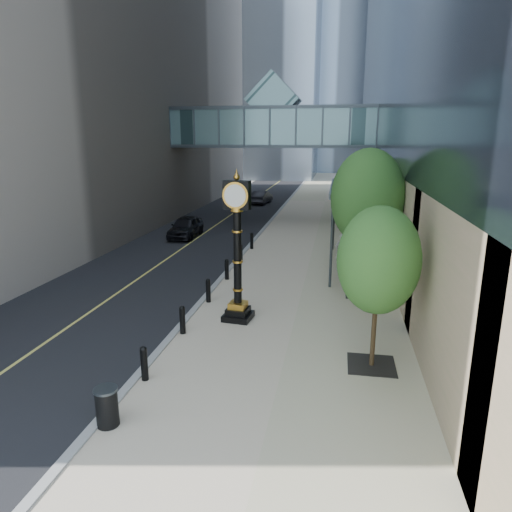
# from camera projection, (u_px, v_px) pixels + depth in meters

# --- Properties ---
(ground) EXTENTS (320.00, 320.00, 0.00)m
(ground) POSITION_uv_depth(u_px,v_px,m) (231.00, 412.00, 11.38)
(ground) COLOR gray
(ground) RESTS_ON ground
(road) EXTENTS (8.00, 180.00, 0.02)m
(road) POSITION_uv_depth(u_px,v_px,m) (252.00, 200.00, 50.71)
(road) COLOR black
(road) RESTS_ON ground
(sidewalk) EXTENTS (8.00, 180.00, 0.06)m
(sidewalk) POSITION_uv_depth(u_px,v_px,m) (325.00, 202.00, 49.32)
(sidewalk) COLOR #C0AF94
(sidewalk) RESTS_ON ground
(curb) EXTENTS (0.25, 180.00, 0.07)m
(curb) POSITION_uv_depth(u_px,v_px,m) (288.00, 201.00, 50.01)
(curb) COLOR gray
(curb) RESTS_ON ground
(distant_tower_c) EXTENTS (22.00, 22.00, 65.00)m
(distant_tower_c) POSITION_uv_depth(u_px,v_px,m) (313.00, 36.00, 118.69)
(distant_tower_c) COLOR silver
(distant_tower_c) RESTS_ON ground
(skywalk) EXTENTS (17.00, 4.20, 5.80)m
(skywalk) POSITION_uv_depth(u_px,v_px,m) (273.00, 125.00, 36.66)
(skywalk) COLOR slate
(skywalk) RESTS_ON ground
(entrance_canopy) EXTENTS (3.00, 8.00, 4.38)m
(entrance_canopy) POSITION_uv_depth(u_px,v_px,m) (360.00, 188.00, 23.08)
(entrance_canopy) COLOR #383F44
(entrance_canopy) RESTS_ON ground
(bollard_row) EXTENTS (0.20, 16.20, 0.90)m
(bollard_row) POSITION_uv_depth(u_px,v_px,m) (218.00, 280.00, 20.30)
(bollard_row) COLOR black
(bollard_row) RESTS_ON sidewalk
(street_trees) EXTENTS (3.02, 28.38, 6.21)m
(street_trees) POSITION_uv_depth(u_px,v_px,m) (361.00, 195.00, 24.60)
(street_trees) COLOR black
(street_trees) RESTS_ON sidewalk
(street_clock) EXTENTS (1.11, 1.11, 5.37)m
(street_clock) POSITION_uv_depth(u_px,v_px,m) (238.00, 259.00, 16.51)
(street_clock) COLOR black
(street_clock) RESTS_ON sidewalk
(trash_bin) EXTENTS (0.69, 0.69, 0.90)m
(trash_bin) POSITION_uv_depth(u_px,v_px,m) (107.00, 408.00, 10.65)
(trash_bin) COLOR black
(trash_bin) RESTS_ON sidewalk
(pedestrian) EXTENTS (0.78, 0.62, 1.87)m
(pedestrian) POSITION_uv_depth(u_px,v_px,m) (341.00, 252.00, 23.41)
(pedestrian) COLOR beige
(pedestrian) RESTS_ON sidewalk
(car_near) EXTENTS (1.82, 4.27, 1.44)m
(car_near) POSITION_uv_depth(u_px,v_px,m) (186.00, 227.00, 31.42)
(car_near) COLOR black
(car_near) RESTS_ON road
(car_far) EXTENTS (1.87, 4.20, 1.34)m
(car_far) POSITION_uv_depth(u_px,v_px,m) (262.00, 197.00, 47.84)
(car_far) COLOR black
(car_far) RESTS_ON road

